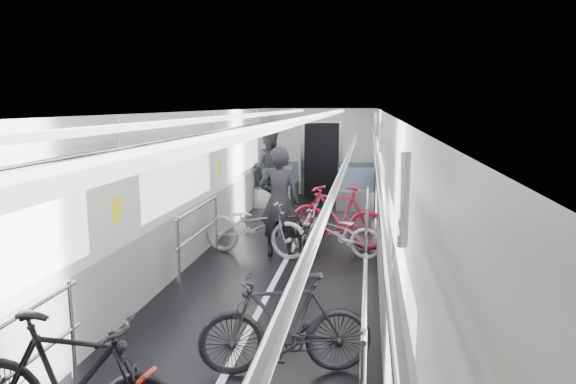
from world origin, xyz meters
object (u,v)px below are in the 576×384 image
object	(u,v)px
bike_right_near	(285,324)
bike_right_mid	(335,232)
person_seated	(269,168)
bike_aisle	(303,234)
bike_left_far	(255,227)
person_standing	(279,202)
bike_right_far	(338,216)

from	to	relation	value
bike_right_near	bike_right_mid	distance (m)	3.90
bike_right_near	bike_right_mid	bearing A→B (deg)	163.53
bike_right_near	person_seated	size ratio (longest dim) A/B	0.85
bike_right_mid	person_seated	xyz separation A→B (m)	(-1.90, 3.96, 0.55)
bike_aisle	person_seated	world-z (taller)	person_seated
bike_right_mid	bike_aisle	xyz separation A→B (m)	(-0.51, -0.24, 0.01)
bike_right_near	bike_right_mid	size ratio (longest dim) A/B	1.06
bike_left_far	bike_right_near	bearing A→B (deg)	-150.19
bike_aisle	person_standing	world-z (taller)	person_standing
bike_left_far	person_seated	distance (m)	4.19
bike_right_mid	person_seated	distance (m)	4.43
person_seated	bike_right_mid	bearing A→B (deg)	112.75
bike_left_far	bike_right_near	xyz separation A→B (m)	(1.12, -3.73, 0.00)
bike_right_mid	person_standing	bearing A→B (deg)	-69.29
bike_left_far	person_standing	size ratio (longest dim) A/B	1.02
bike_left_far	bike_right_mid	size ratio (longest dim) A/B	1.22
bike_right_mid	bike_right_far	size ratio (longest dim) A/B	0.84
bike_right_mid	bike_right_far	xyz separation A→B (m)	(-0.00, 0.60, 0.15)
bike_left_far	bike_aisle	xyz separation A→B (m)	(0.83, -0.08, -0.08)
bike_right_far	bike_left_far	bearing A→B (deg)	-41.04
bike_left_far	bike_right_near	distance (m)	3.90
bike_right_far	person_seated	distance (m)	3.89
bike_right_near	person_standing	xyz separation A→B (m)	(-0.71, 3.75, 0.43)
bike_left_far	person_seated	size ratio (longest dim) A/B	0.98
bike_right_mid	bike_aisle	bearing A→B (deg)	-52.58
bike_right_far	person_standing	size ratio (longest dim) A/B	1.00
person_standing	person_seated	xyz separation A→B (m)	(-0.98, 4.11, 0.04)
bike_right_mid	person_seated	bearing A→B (deg)	-142.39
person_standing	person_seated	distance (m)	4.22
person_seated	bike_right_far	bearing A→B (deg)	116.57
bike_left_far	bike_aisle	distance (m)	0.84
person_standing	person_seated	world-z (taller)	person_seated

